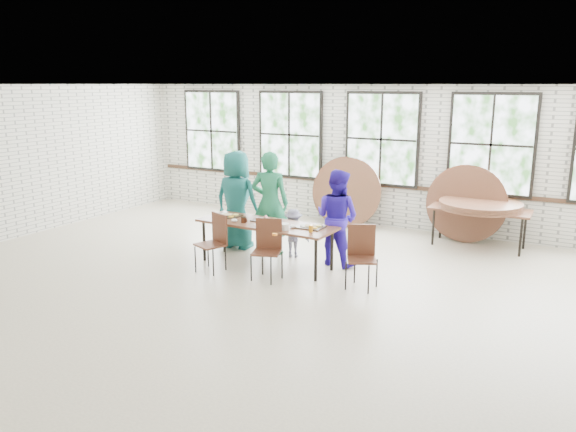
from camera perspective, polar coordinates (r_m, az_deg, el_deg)
name	(u,v)px	position (r m, az deg, el deg)	size (l,w,h in m)	color
room	(382,141)	(12.03, 9.49, 7.48)	(12.00, 12.00, 12.00)	beige
dining_table	(266,226)	(9.39, -2.24, -1.01)	(2.42, 0.86, 0.74)	brown
chair_near_left	(215,237)	(9.25, -7.43, -2.18)	(0.54, 0.53, 0.95)	#512A1B
chair_near_right	(268,244)	(8.82, -2.07, -2.85)	(0.53, 0.52, 0.95)	#512A1B
chair_spare	(362,251)	(8.52, 7.48, -3.54)	(0.56, 0.55, 0.95)	#512A1B
adult_teal	(237,200)	(10.42, -5.25, 1.64)	(0.89, 0.58, 1.83)	#185E58
adult_green	(270,203)	(10.04, -1.85, 1.33)	(0.68, 0.45, 1.86)	#1E724A
toddler	(293,233)	(9.92, 0.54, -1.75)	(0.56, 0.32, 0.87)	#12123A
adult_blue	(337,217)	(9.47, 5.00, -0.15)	(0.79, 0.62, 1.63)	#2F19B1
storage_table	(480,211)	(11.07, 18.91, 0.45)	(1.82, 0.79, 0.74)	brown
tabletop_clutter	(270,223)	(9.29, -1.83, -0.68)	(2.06, 0.62, 0.11)	black
round_tops_stacked	(480,205)	(11.04, 18.95, 1.05)	(1.50, 1.50, 0.13)	brown
round_tops_leaning	(403,198)	(11.74, 11.56, 1.85)	(4.14, 0.48, 1.49)	brown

